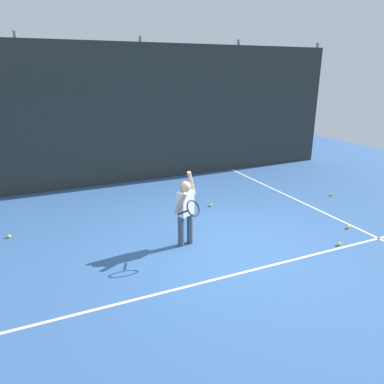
{
  "coord_description": "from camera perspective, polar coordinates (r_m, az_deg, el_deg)",
  "views": [
    {
      "loc": [
        -2.91,
        -5.04,
        3.0
      ],
      "look_at": [
        -0.3,
        0.82,
        0.85
      ],
      "focal_mm": 33.7,
      "sensor_mm": 36.0,
      "label": 1
    }
  ],
  "objects": [
    {
      "name": "back_fence_windscreen",
      "position": [
        10.27,
        -7.57,
        12.03
      ],
      "size": [
        12.18,
        0.08,
        3.73
      ],
      "primitive_type": "cube",
      "color": "#282D2B",
      "rests_on": "ground"
    },
    {
      "name": "tennis_ball_2",
      "position": [
        7.92,
        23.47,
        -5.11
      ],
      "size": [
        0.07,
        0.07,
        0.07
      ],
      "primitive_type": "sphere",
      "color": "#CCE033",
      "rests_on": "ground"
    },
    {
      "name": "tennis_ball_1",
      "position": [
        7.12,
        22.25,
        -7.58
      ],
      "size": [
        0.07,
        0.07,
        0.07
      ],
      "primitive_type": "sphere",
      "color": "#CCE033",
      "rests_on": "ground"
    },
    {
      "name": "fence_post_4",
      "position": [
        13.28,
        18.38,
        13.05
      ],
      "size": [
        0.09,
        0.09,
        3.88
      ],
      "primitive_type": "cylinder",
      "color": "slate",
      "rests_on": "ground"
    },
    {
      "name": "tennis_ball_0",
      "position": [
        8.44,
        3.02,
        -2.07
      ],
      "size": [
        0.07,
        0.07,
        0.07
      ],
      "primitive_type": "sphere",
      "color": "#CCE033",
      "rests_on": "ground"
    },
    {
      "name": "tennis_ball_4",
      "position": [
        7.71,
        -26.98,
        -6.25
      ],
      "size": [
        0.07,
        0.07,
        0.07
      ],
      "primitive_type": "sphere",
      "color": "#CCE033",
      "rests_on": "ground"
    },
    {
      "name": "fence_post_2",
      "position": [
        10.31,
        -7.69,
        12.48
      ],
      "size": [
        0.09,
        0.09,
        3.88
      ],
      "primitive_type": "cylinder",
      "color": "slate",
      "rests_on": "ground"
    },
    {
      "name": "fence_post_3",
      "position": [
        11.51,
        6.99,
        13.12
      ],
      "size": [
        0.09,
        0.09,
        3.88
      ],
      "primitive_type": "cylinder",
      "color": "slate",
      "rests_on": "ground"
    },
    {
      "name": "court_line_baseline",
      "position": [
        5.93,
        9.4,
        -12.13
      ],
      "size": [
        9.0,
        0.05,
        0.0
      ],
      "primitive_type": "cube",
      "color": "white",
      "rests_on": "ground"
    },
    {
      "name": "tennis_player",
      "position": [
        6.35,
        -1.01,
        -2.46
      ],
      "size": [
        0.51,
        0.8,
        1.35
      ],
      "rotation": [
        0.0,
        0.0,
        0.46
      ],
      "color": "#3F4C59",
      "rests_on": "ground"
    },
    {
      "name": "court_line_sideline",
      "position": [
        8.86,
        18.37,
        -2.23
      ],
      "size": [
        0.05,
        9.0,
        0.0
      ],
      "primitive_type": "cube",
      "color": "white",
      "rests_on": "ground"
    },
    {
      "name": "fence_post_1",
      "position": [
        9.9,
        -24.69,
        10.74
      ],
      "size": [
        0.09,
        0.09,
        3.88
      ],
      "primitive_type": "cylinder",
      "color": "slate",
      "rests_on": "ground"
    },
    {
      "name": "tennis_ball_3",
      "position": [
        9.81,
        21.22,
        -0.37
      ],
      "size": [
        0.07,
        0.07,
        0.07
      ],
      "primitive_type": "sphere",
      "color": "#CCE033",
      "rests_on": "ground"
    },
    {
      "name": "ground_plane",
      "position": [
        6.55,
        5.38,
        -8.82
      ],
      "size": [
        20.0,
        20.0,
        0.0
      ],
      "primitive_type": "plane",
      "color": "#335B93"
    }
  ]
}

